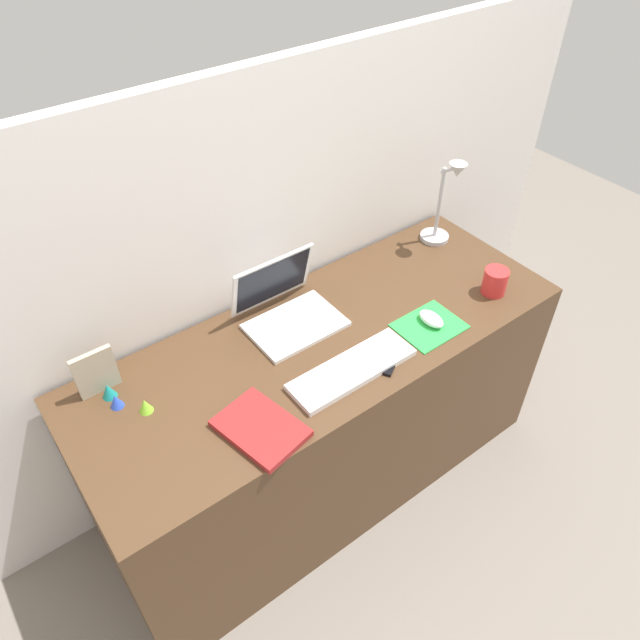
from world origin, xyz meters
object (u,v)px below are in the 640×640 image
object	(u,v)px
notebook_pad	(261,428)
desk_lamp	(444,205)
coffee_mug	(495,281)
cell_phone	(374,363)
toy_figurine_teal	(108,391)
laptop	(285,305)
mouse	(431,319)
toy_figurine_lime	(145,405)
picture_frame	(96,372)
keyboard	(352,369)
toy_figurine_blue	(116,401)

from	to	relation	value
notebook_pad	desk_lamp	bearing A→B (deg)	6.92
notebook_pad	coffee_mug	size ratio (longest dim) A/B	2.58
cell_phone	toy_figurine_teal	world-z (taller)	toy_figurine_teal
laptop	mouse	distance (m)	0.48
coffee_mug	toy_figurine_lime	distance (m)	1.22
desk_lamp	toy_figurine_teal	size ratio (longest dim) A/B	7.29
mouse	toy_figurine_teal	size ratio (longest dim) A/B	2.03
mouse	picture_frame	world-z (taller)	picture_frame
laptop	mouse	world-z (taller)	laptop
keyboard	desk_lamp	size ratio (longest dim) A/B	1.19
laptop	keyboard	distance (m)	0.33
coffee_mug	laptop	bearing A→B (deg)	153.55
keyboard	cell_phone	size ratio (longest dim) A/B	3.20
toy_figurine_blue	toy_figurine_teal	size ratio (longest dim) A/B	0.92
desk_lamp	coffee_mug	size ratio (longest dim) A/B	3.71
toy_figurine_blue	laptop	bearing A→B (deg)	2.29
toy_figurine_blue	toy_figurine_lime	xyz separation A→B (m)	(0.06, -0.07, 0.00)
toy_figurine_lime	desk_lamp	bearing A→B (deg)	4.32
coffee_mug	picture_frame	bearing A→B (deg)	163.03
laptop	toy_figurine_teal	xyz separation A→B (m)	(-0.60, 0.02, -0.03)
desk_lamp	toy_figurine_teal	world-z (taller)	desk_lamp
coffee_mug	mouse	bearing A→B (deg)	177.55
keyboard	coffee_mug	world-z (taller)	coffee_mug
mouse	desk_lamp	world-z (taller)	desk_lamp
notebook_pad	toy_figurine_blue	xyz separation A→B (m)	(-0.28, 0.32, 0.01)
toy_figurine_blue	toy_figurine_lime	distance (m)	0.09
keyboard	cell_phone	world-z (taller)	keyboard
notebook_pad	laptop	bearing A→B (deg)	35.45
laptop	mouse	size ratio (longest dim) A/B	3.12
toy_figurine_lime	laptop	bearing A→B (deg)	9.43
picture_frame	mouse	bearing A→B (deg)	-20.96
cell_phone	coffee_mug	world-z (taller)	coffee_mug
keyboard	toy_figurine_blue	size ratio (longest dim) A/B	9.43
coffee_mug	toy_figurine_blue	xyz separation A→B (m)	(-1.25, 0.30, -0.02)
mouse	notebook_pad	bearing A→B (deg)	-177.38
coffee_mug	toy_figurine_lime	world-z (taller)	coffee_mug
laptop	mouse	bearing A→B (deg)	-40.70
notebook_pad	toy_figurine_lime	distance (m)	0.34
picture_frame	toy_figurine_blue	distance (m)	0.10
mouse	picture_frame	xyz separation A→B (m)	(-0.97, 0.37, 0.05)
toy_figurine_teal	notebook_pad	bearing A→B (deg)	-52.39
coffee_mug	toy_figurine_blue	bearing A→B (deg)	166.50
desk_lamp	toy_figurine_blue	xyz separation A→B (m)	(-1.32, -0.03, -0.14)
keyboard	desk_lamp	bearing A→B (deg)	25.14
toy_figurine_teal	cell_phone	bearing A→B (deg)	-27.58
laptop	toy_figurine_lime	xyz separation A→B (m)	(-0.54, -0.09, -0.03)
laptop	toy_figurine_blue	size ratio (longest dim) A/B	6.90
laptop	toy_figurine_blue	world-z (taller)	laptop
picture_frame	coffee_mug	distance (m)	1.32
mouse	toy_figurine_teal	world-z (taller)	toy_figurine_teal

